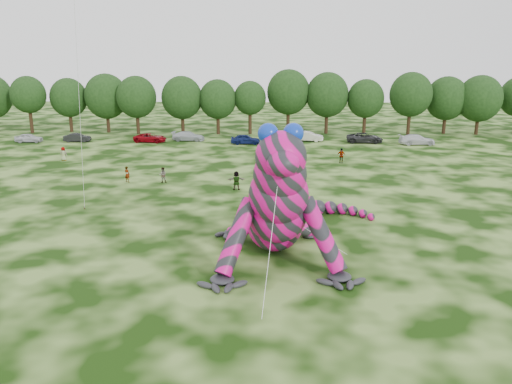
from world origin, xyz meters
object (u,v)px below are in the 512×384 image
object	(u,v)px
car_4	(245,139)
tree_14	(446,105)
spectator_1	(163,175)
tree_9	(250,108)
tree_12	(365,107)
car_5	(308,136)
tree_5	(107,103)
tree_13	(410,104)
tree_11	(327,103)
car_7	(417,140)
tree_7	(182,105)
car_3	(188,136)
tree_15	(479,105)
spectator_4	(63,154)
tree_8	(218,107)
inflatable_gecko	(273,182)
tree_10	(288,101)
tree_3	(29,105)
flying_kite	(74,6)
spectator_0	(127,174)
car_6	(365,138)
spectator_5	(236,180)
car_1	(77,138)
tree_6	(137,105)
spectator_3	(341,156)
car_2	(150,138)
car_0	(29,138)
tree_4	(69,105)

from	to	relation	value
car_4	tree_14	bearing A→B (deg)	-73.01
spectator_1	tree_9	bearing A→B (deg)	-111.00
tree_12	car_5	xyz separation A→B (m)	(-9.77, -7.82, -3.74)
tree_5	tree_13	bearing A→B (deg)	-1.49
tree_11	car_7	bearing A→B (deg)	-42.18
tree_14	tree_7	bearing A→B (deg)	-177.48
tree_11	car_3	bearing A→B (deg)	-158.75
tree_15	spectator_4	world-z (taller)	tree_15
car_3	tree_7	bearing A→B (deg)	21.49
tree_8	tree_15	xyz separation A→B (m)	(42.69, 0.79, 0.35)
inflatable_gecko	tree_10	distance (m)	52.63
inflatable_gecko	tree_7	bearing A→B (deg)	101.37
inflatable_gecko	tree_3	distance (m)	65.21
tree_3	spectator_4	xyz separation A→B (m)	(14.81, -22.97, -3.88)
tree_12	tree_13	distance (m)	7.17
tree_9	car_7	size ratio (longest dim) A/B	1.67
flying_kite	spectator_0	size ratio (longest dim) A/B	10.80
inflatable_gecko	tree_8	bearing A→B (deg)	95.08
car_3	tree_9	bearing A→B (deg)	-44.71
tree_5	car_6	xyz separation A→B (m)	(41.66, -9.69, -4.16)
tree_13	spectator_0	size ratio (longest dim) A/B	6.14
tree_10	spectator_5	xyz separation A→B (m)	(-6.03, -37.88, -4.34)
tree_10	tree_11	size ratio (longest dim) A/B	1.04
tree_14	car_1	distance (m)	59.15
car_3	tree_3	bearing A→B (deg)	80.40
car_5	car_6	world-z (taller)	car_6
tree_6	tree_15	size ratio (longest dim) A/B	0.99
tree_12	tree_10	bearing A→B (deg)	176.20
tree_8	car_5	size ratio (longest dim) A/B	1.99
spectator_3	spectator_5	bearing A→B (deg)	-122.30
tree_5	car_2	bearing A→B (deg)	-46.89
tree_10	spectator_4	bearing A→B (deg)	-139.15
tree_7	tree_6	bearing A→B (deg)	-179.08
flying_kite	spectator_4	world-z (taller)	flying_kite
tree_5	spectator_5	distance (m)	45.17
tree_3	car_0	xyz separation A→B (m)	(4.02, -9.54, -4.05)
tree_6	spectator_0	bearing A→B (deg)	-77.11
tree_7	spectator_3	distance (m)	32.88
tree_14	spectator_5	xyz separation A→B (m)	(-32.09, -38.02, -3.79)
tree_15	car_4	bearing A→B (deg)	-164.02
tree_10	tree_11	distance (m)	6.40
tree_10	spectator_4	world-z (taller)	tree_10
tree_6	car_2	world-z (taller)	tree_6
car_4	spectator_1	distance (m)	24.78
tree_9	tree_15	bearing A→B (deg)	0.65
tree_10	tree_13	xyz separation A→B (m)	(19.73, -1.45, -0.19)
tree_4	tree_5	distance (m)	6.53
tree_4	spectator_4	size ratio (longest dim) A/B	5.37
tree_3	spectator_3	distance (m)	54.20
tree_12	car_0	bearing A→B (deg)	-168.83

